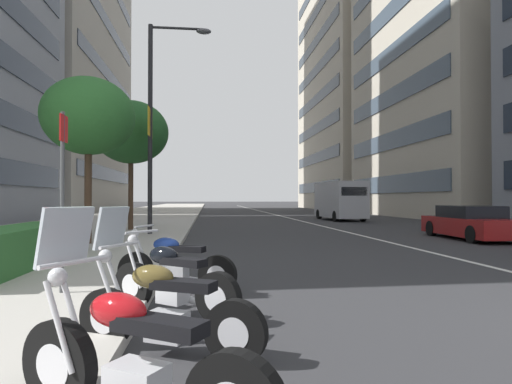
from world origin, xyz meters
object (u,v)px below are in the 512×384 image
Objects in this scene: motorcycle_by_sign_pole at (164,311)px; delivery_van_ahead at (340,200)px; parking_sign_by_curb at (62,184)px; street_lamp_with_banners at (159,109)px; street_tree_mid_sidewalk at (131,133)px; motorcycle_second_in_row at (172,284)px; motorcycle_under_tarp at (174,267)px; motorcycle_nearest_camera at (133,364)px; street_tree_by_lamp_post at (89,117)px; car_mid_block_traffic at (471,223)px.

motorcycle_by_sign_pole is 0.34× the size of delivery_van_ahead.
motorcycle_by_sign_pole is at bearing -143.75° from parking_sign_by_curb.
street_tree_mid_sidewalk is (2.42, 1.51, -0.60)m from street_lamp_with_banners.
motorcycle_under_tarp is at bearing -48.88° from motorcycle_second_in_row.
motorcycle_second_in_row is 0.21× the size of street_lamp_with_banners.
motorcycle_under_tarp is at bearing -61.28° from motorcycle_by_sign_pole.
street_lamp_with_banners reaches higher than motorcycle_under_tarp.
delivery_van_ahead is at bearing -51.86° from street_tree_mid_sidewalk.
street_tree_mid_sidewalk is at bearing -47.72° from motorcycle_nearest_camera.
motorcycle_nearest_camera is 17.61m from street_tree_mid_sidewalk.
street_tree_mid_sidewalk is (5.95, -0.26, 0.41)m from street_tree_by_lamp_post.
car_mid_block_traffic is at bearing -99.20° from motorcycle_second_in_row.
motorcycle_second_in_row is 0.38× the size of car_mid_block_traffic.
parking_sign_by_curb is at bearing -174.46° from street_tree_mid_sidewalk.
street_tree_mid_sidewalk is (4.44, 13.35, 3.90)m from car_mid_block_traffic.
motorcycle_under_tarp is 2.17m from parking_sign_by_curb.
street_tree_by_lamp_post is at bearing -30.12° from motorcycle_second_in_row.
car_mid_block_traffic is 0.89× the size of street_tree_by_lamp_post.
motorcycle_by_sign_pole is 1.09× the size of motorcycle_second_in_row.
street_tree_by_lamp_post is (10.93, 3.20, 3.64)m from motorcycle_nearest_camera.
motorcycle_second_in_row is 0.87× the size of motorcycle_under_tarp.
parking_sign_by_curb reaches higher than delivery_van_ahead.
motorcycle_second_in_row is (1.46, 0.04, -0.01)m from motorcycle_by_sign_pole.
street_tree_by_lamp_post is 5.97m from street_tree_mid_sidewalk.
delivery_van_ahead is 0.98× the size of street_tree_mid_sidewalk.
parking_sign_by_curb is at bearing 128.29° from car_mid_block_traffic.
parking_sign_by_curb reaches higher than motorcycle_nearest_camera.
street_tree_mid_sidewalk reaches higher than delivery_van_ahead.
motorcycle_second_in_row is at bearing -158.25° from street_tree_by_lamp_post.
motorcycle_by_sign_pole is at bearing -161.11° from street_tree_by_lamp_post.
car_mid_block_traffic is at bearing -179.77° from delivery_van_ahead.
street_tree_by_lamp_post is 0.89× the size of street_tree_mid_sidewalk.
parking_sign_by_curb is at bearing -33.72° from motorcycle_nearest_camera.
motorcycle_nearest_camera is at bearing -174.36° from street_lamp_with_banners.
street_tree_mid_sidewalk reaches higher than motorcycle_nearest_camera.
street_tree_by_lamp_post is (7.18, 1.54, 2.33)m from parking_sign_by_curb.
motorcycle_nearest_camera is at bearing -170.14° from street_tree_mid_sidewalk.
motorcycle_nearest_camera is at bearing 113.92° from motorcycle_by_sign_pole.
motorcycle_by_sign_pole is 0.33× the size of street_tree_mid_sidewalk.
motorcycle_by_sign_pole is at bearing -173.49° from street_lamp_with_banners.
street_tree_mid_sidewalk is (15.48, 3.00, 4.07)m from motorcycle_by_sign_pole.
motorcycle_nearest_camera is 11.96m from street_tree_by_lamp_post.
motorcycle_nearest_camera is at bearing 112.46° from motorcycle_under_tarp.
motorcycle_nearest_camera is 0.41× the size of car_mid_block_traffic.
street_tree_mid_sidewalk reaches higher than motorcycle_under_tarp.
street_tree_mid_sidewalk is (13.13, 1.27, 2.74)m from parking_sign_by_curb.
car_mid_block_traffic is 14.60m from street_tree_mid_sidewalk.
car_mid_block_traffic is at bearing -120.38° from motorcycle_under_tarp.
motorcycle_nearest_camera is 0.36× the size of street_tree_by_lamp_post.
street_lamp_with_banners reaches higher than street_tree_by_lamp_post.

